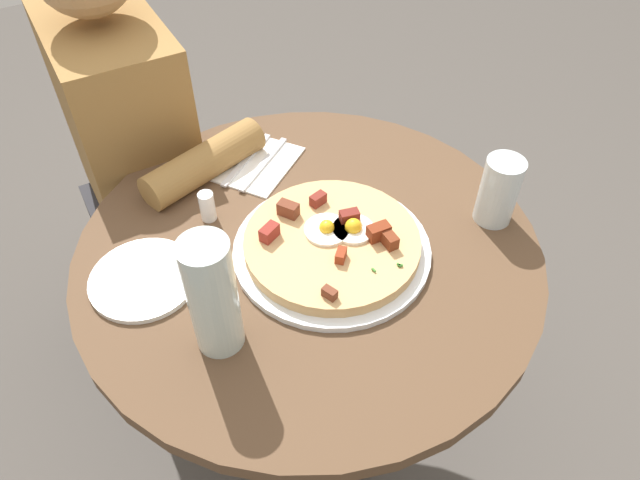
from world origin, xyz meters
TOP-DOWN VIEW (x-y plane):
  - ground_plane at (0.00, 0.00)m, footprint 6.00×6.00m
  - dining_table at (0.00, 0.00)m, footprint 0.81×0.81m
  - person_seated at (-0.53, -0.17)m, footprint 0.53×0.36m
  - pizza_plate at (0.04, 0.03)m, footprint 0.34×0.34m
  - breakfast_pizza at (0.03, 0.03)m, footprint 0.30×0.30m
  - bread_plate at (-0.06, -0.28)m, footprint 0.18×0.18m
  - napkin at (-0.25, 0.01)m, footprint 0.21×0.22m
  - fork at (-0.23, 0.02)m, footprint 0.12×0.15m
  - knife at (-0.26, 0.00)m, footprint 0.12×0.15m
  - water_glass at (0.10, 0.32)m, footprint 0.07×0.07m
  - water_bottle at (0.11, -0.21)m, footprint 0.07×0.07m
  - salt_shaker at (-0.15, -0.13)m, footprint 0.03×0.03m

SIDE VIEW (x-z plane):
  - ground_plane at x=0.00m, z-range 0.00..0.00m
  - person_seated at x=-0.53m, z-range -0.06..1.07m
  - dining_table at x=0.00m, z-range 0.19..0.90m
  - napkin at x=-0.25m, z-range 0.71..0.71m
  - bread_plate at x=-0.06m, z-range 0.71..0.72m
  - pizza_plate at x=0.04m, z-range 0.71..0.72m
  - fork at x=-0.23m, z-range 0.71..0.72m
  - knife at x=-0.26m, z-range 0.71..0.72m
  - breakfast_pizza at x=0.03m, z-range 0.71..0.76m
  - salt_shaker at x=-0.15m, z-range 0.71..0.77m
  - water_glass at x=0.10m, z-range 0.71..0.84m
  - water_bottle at x=0.11m, z-range 0.71..0.92m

